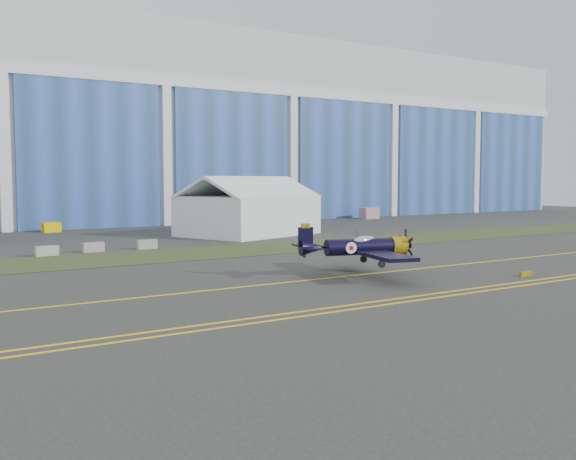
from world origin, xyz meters
TOP-DOWN VIEW (x-y plane):
  - ground at (0.00, 0.00)m, footprint 260.00×260.00m
  - grass_median at (0.00, 14.00)m, footprint 260.00×10.00m
  - taxiway_centreline at (0.00, -5.00)m, footprint 200.00×0.20m
  - edge_line_near at (0.00, -14.50)m, footprint 80.00×0.20m
  - edge_line_far at (0.00, -13.50)m, footprint 80.00×0.20m
  - guard_board_right at (22.00, -12.00)m, footprint 1.20×0.15m
  - warbird at (12.47, -5.37)m, footprint 12.23×13.57m
  - tent at (23.42, 28.52)m, footprint 18.10×15.56m
  - tug at (4.65, 45.84)m, footprint 2.24×1.49m
  - gse_box at (56.75, 44.98)m, footprint 3.26×1.89m
  - barrier_a at (-2.62, 19.18)m, footprint 2.04×0.75m
  - barrier_b at (1.80, 20.13)m, footprint 2.03×0.73m
  - barrier_c at (6.97, 19.95)m, footprint 2.03×0.72m

SIDE VIEW (x-z plane):
  - ground at x=0.00m, z-range 0.00..0.00m
  - taxiway_centreline at x=0.00m, z-range 0.00..0.02m
  - edge_line_near at x=0.00m, z-range 0.00..0.02m
  - edge_line_far at x=0.00m, z-range 0.00..0.02m
  - grass_median at x=0.00m, z-range 0.01..0.03m
  - guard_board_right at x=22.00m, z-range 0.00..0.35m
  - barrier_a at x=-2.62m, z-range 0.00..0.90m
  - barrier_b at x=1.80m, z-range 0.00..0.90m
  - barrier_c at x=6.97m, z-range 0.00..0.90m
  - tug at x=4.65m, z-range 0.00..1.26m
  - gse_box at x=56.75m, z-range 0.00..1.89m
  - warbird at x=12.47m, z-range 0.36..3.74m
  - tent at x=23.42m, z-range 0.00..7.11m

